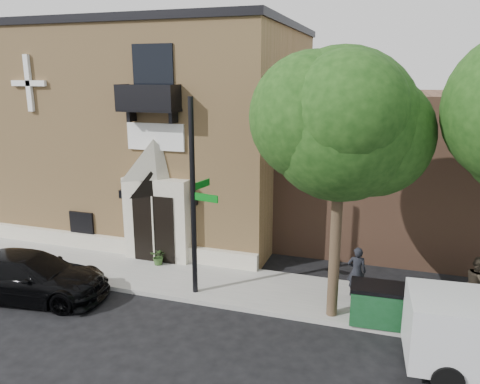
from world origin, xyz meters
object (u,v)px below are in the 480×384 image
object	(u,v)px
fire_hydrant	(362,310)
street_sign	(194,198)
black_sedan	(29,276)
dumpster	(381,304)
pedestrian_near	(357,272)
pedestrian_far	(478,285)

from	to	relation	value
fire_hydrant	street_sign	bearing A→B (deg)	176.87
black_sedan	street_sign	xyz separation A→B (m)	(5.13, 1.82, 2.59)
fire_hydrant	dumpster	size ratio (longest dim) A/B	0.41
street_sign	black_sedan	bearing A→B (deg)	-148.67
black_sedan	dumpster	size ratio (longest dim) A/B	2.93
fire_hydrant	pedestrian_near	bearing A→B (deg)	101.02
fire_hydrant	pedestrian_near	world-z (taller)	pedestrian_near
pedestrian_near	pedestrian_far	distance (m)	3.53
pedestrian_far	street_sign	bearing A→B (deg)	98.68
street_sign	fire_hydrant	size ratio (longest dim) A/B	8.60
black_sedan	fire_hydrant	xyz separation A→B (m)	(10.49, 1.53, -0.24)
fire_hydrant	pedestrian_far	world-z (taller)	pedestrian_far
dumpster	pedestrian_far	size ratio (longest dim) A/B	1.01
dumpster	pedestrian_far	xyz separation A→B (m)	(2.71, 1.55, 0.30)
dumpster	pedestrian_near	bearing A→B (deg)	115.76
fire_hydrant	pedestrian_near	xyz separation A→B (m)	(-0.32, 1.64, 0.47)
fire_hydrant	dumpster	world-z (taller)	dumpster
black_sedan	pedestrian_far	xyz separation A→B (m)	(13.69, 3.21, 0.27)
dumpster	pedestrian_far	world-z (taller)	pedestrian_far
street_sign	pedestrian_near	bearing A→B (deg)	26.75
street_sign	pedestrian_far	size ratio (longest dim) A/B	3.62
street_sign	dumpster	size ratio (longest dim) A/B	3.57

